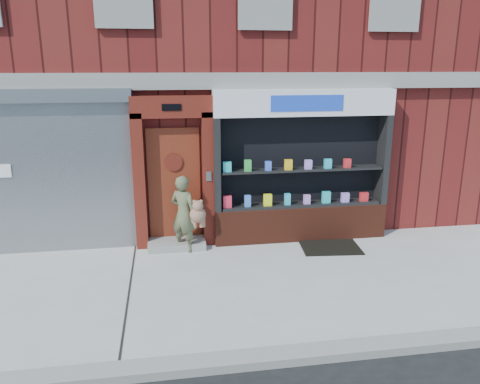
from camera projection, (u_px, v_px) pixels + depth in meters
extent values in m
plane|color=#9E9E99|center=(227.00, 284.00, 7.60)|extent=(80.00, 80.00, 0.00)
cube|color=gray|center=(251.00, 360.00, 5.54)|extent=(60.00, 0.30, 0.12)
cube|color=#541413|center=(195.00, 43.00, 12.27)|extent=(12.00, 8.00, 8.00)
cube|color=gray|center=(211.00, 81.00, 8.60)|extent=(12.00, 0.16, 0.30)
cube|color=gray|center=(51.00, 179.00, 8.62)|extent=(3.00, 0.10, 2.80)
cube|color=slate|center=(41.00, 96.00, 8.16)|extent=(3.10, 0.30, 0.24)
cube|color=white|center=(2.00, 171.00, 8.38)|extent=(0.30, 0.01, 0.24)
cube|color=#53160E|center=(140.00, 182.00, 8.81)|extent=(0.22, 0.28, 2.60)
cube|color=#53160E|center=(208.00, 180.00, 9.02)|extent=(0.22, 0.28, 2.60)
cube|color=#53160E|center=(171.00, 107.00, 8.55)|extent=(1.50, 0.28, 0.40)
cube|color=black|center=(172.00, 107.00, 8.40)|extent=(0.35, 0.01, 0.12)
cube|color=maroon|center=(174.00, 185.00, 9.05)|extent=(1.00, 0.06, 2.20)
cylinder|color=black|center=(173.00, 162.00, 8.89)|extent=(0.28, 0.02, 0.28)
cylinder|color=#53160E|center=(173.00, 162.00, 8.88)|extent=(0.34, 0.02, 0.34)
cube|color=gray|center=(177.00, 244.00, 9.08)|extent=(1.10, 0.55, 0.15)
cube|color=slate|center=(209.00, 176.00, 8.85)|extent=(0.10, 0.02, 0.18)
cube|color=#572214|center=(300.00, 222.00, 9.49)|extent=(3.50, 0.40, 0.70)
cube|color=black|center=(217.00, 165.00, 8.90)|extent=(0.12, 0.40, 1.80)
cube|color=black|center=(383.00, 159.00, 9.43)|extent=(0.12, 0.40, 1.80)
cube|color=black|center=(299.00, 160.00, 9.34)|extent=(3.30, 0.03, 1.80)
cube|color=black|center=(301.00, 204.00, 9.39)|extent=(3.20, 0.36, 0.06)
cube|color=black|center=(302.00, 169.00, 9.21)|extent=(3.20, 0.36, 0.04)
cube|color=white|center=(304.00, 102.00, 8.86)|extent=(3.50, 0.40, 0.50)
cube|color=#1739B0|center=(307.00, 103.00, 8.67)|extent=(1.40, 0.01, 0.30)
cube|color=#E72840|center=(227.00, 202.00, 9.05)|extent=(0.16, 0.09, 0.24)
cube|color=#3F73D8|center=(248.00, 201.00, 9.11)|extent=(0.12, 0.09, 0.23)
cube|color=#F4F319|center=(268.00, 200.00, 9.17)|extent=(0.16, 0.09, 0.23)
cube|color=#29ACD0|center=(287.00, 199.00, 9.23)|extent=(0.11, 0.09, 0.23)
cube|color=#B677D6|center=(307.00, 199.00, 9.30)|extent=(0.13, 0.09, 0.18)
cube|color=#25B2BB|center=(326.00, 197.00, 9.36)|extent=(0.16, 0.09, 0.23)
cube|color=#A07BDF|center=(345.00, 197.00, 9.42)|extent=(0.15, 0.09, 0.19)
cube|color=red|center=(364.00, 197.00, 9.49)|extent=(0.17, 0.09, 0.18)
cube|color=#26B8BF|center=(227.00, 167.00, 8.87)|extent=(0.16, 0.09, 0.19)
cube|color=green|center=(248.00, 166.00, 8.92)|extent=(0.13, 0.09, 0.22)
cube|color=blue|center=(268.00, 166.00, 8.99)|extent=(0.12, 0.09, 0.18)
cube|color=yellow|center=(288.00, 165.00, 9.05)|extent=(0.14, 0.09, 0.20)
cube|color=#B085F0|center=(308.00, 165.00, 9.12)|extent=(0.14, 0.09, 0.18)
cube|color=#28B1CA|center=(328.00, 164.00, 9.18)|extent=(0.14, 0.09, 0.19)
cube|color=red|center=(347.00, 163.00, 9.24)|extent=(0.14, 0.09, 0.18)
imported|color=#54593B|center=(184.00, 214.00, 8.79)|extent=(0.64, 0.60, 1.47)
sphere|color=brown|center=(198.00, 214.00, 8.73)|extent=(0.31, 0.31, 0.31)
sphere|color=brown|center=(198.00, 206.00, 8.63)|extent=(0.20, 0.20, 0.20)
sphere|color=brown|center=(194.00, 202.00, 8.60)|extent=(0.07, 0.07, 0.07)
sphere|color=brown|center=(201.00, 201.00, 8.62)|extent=(0.07, 0.07, 0.07)
cylinder|color=brown|center=(193.00, 223.00, 8.76)|extent=(0.07, 0.07, 0.18)
cylinder|color=brown|center=(203.00, 222.00, 8.79)|extent=(0.07, 0.07, 0.18)
cylinder|color=brown|center=(195.00, 223.00, 8.74)|extent=(0.07, 0.07, 0.18)
cylinder|color=brown|center=(201.00, 222.00, 8.76)|extent=(0.07, 0.07, 0.18)
cube|color=black|center=(330.00, 247.00, 9.08)|extent=(1.19, 0.89, 0.03)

